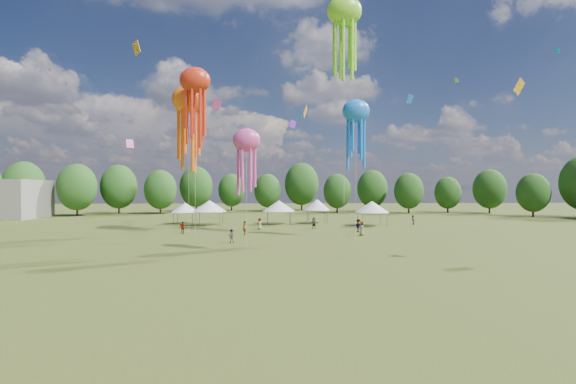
{
  "coord_description": "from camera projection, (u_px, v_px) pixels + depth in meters",
  "views": [
    {
      "loc": [
        -3.88,
        -13.41,
        6.28
      ],
      "look_at": [
        -2.64,
        15.0,
        6.0
      ],
      "focal_mm": 25.0,
      "sensor_mm": 36.0,
      "label": 1
    }
  ],
  "objects": [
    {
      "name": "treeline",
      "position": [
        271.0,
        187.0,
        75.85
      ],
      "size": [
        201.57,
        95.24,
        13.43
      ],
      "color": "#38281C",
      "rests_on": "ground"
    },
    {
      "name": "show_kites",
      "position": [
        250.0,
        93.0,
        51.67
      ],
      "size": [
        26.01,
        20.81,
        29.73
      ],
      "color": "red",
      "rests_on": "ground"
    },
    {
      "name": "spectator_near",
      "position": [
        231.0,
        236.0,
        45.55
      ],
      "size": [
        0.77,
        0.61,
        1.58
      ],
      "primitive_type": "imported",
      "rotation": [
        0.0,
        0.0,
        3.15
      ],
      "color": "gray",
      "rests_on": "ground"
    },
    {
      "name": "festival_tents",
      "position": [
        275.0,
        206.0,
        68.81
      ],
      "size": [
        37.08,
        10.42,
        4.31
      ],
      "color": "#47474C",
      "rests_on": "ground"
    },
    {
      "name": "small_kites",
      "position": [
        313.0,
        4.0,
        54.45
      ],
      "size": [
        66.08,
        57.96,
        44.96
      ],
      "color": "red",
      "rests_on": "ground"
    },
    {
      "name": "ground",
      "position": [
        385.0,
        372.0,
        13.63
      ],
      "size": [
        300.0,
        300.0,
        0.0
      ],
      "primitive_type": "plane",
      "color": "#384416",
      "rests_on": "ground"
    },
    {
      "name": "spectators_far",
      "position": [
        319.0,
        225.0,
        58.58
      ],
      "size": [
        37.3,
        16.01,
        1.88
      ],
      "color": "gray",
      "rests_on": "ground"
    }
  ]
}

